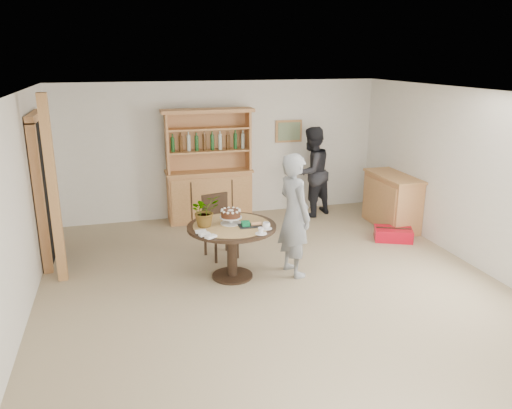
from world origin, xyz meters
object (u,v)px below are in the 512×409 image
object	(u,v)px
hutch	(209,183)
sideboard	(392,201)
teen_boy	(294,215)
red_suitcase	(393,234)
dining_table	(232,236)
dining_chair	(218,222)
adult_person	(311,172)

from	to	relation	value
hutch	sideboard	world-z (taller)	hutch
hutch	teen_boy	xyz separation A→B (m)	(0.69, -2.67, 0.16)
red_suitcase	sideboard	bearing A→B (deg)	88.09
dining_table	dining_chair	xyz separation A→B (m)	(-0.02, 0.83, -0.07)
sideboard	adult_person	size ratio (longest dim) A/B	0.75
hutch	sideboard	size ratio (longest dim) A/B	1.62
teen_boy	sideboard	bearing A→B (deg)	-70.49
teen_boy	dining_chair	bearing A→B (deg)	31.34
dining_table	teen_boy	world-z (taller)	teen_boy
sideboard	dining_table	bearing A→B (deg)	-157.38
sideboard	teen_boy	world-z (taller)	teen_boy
hutch	teen_boy	bearing A→B (deg)	-75.44
dining_chair	red_suitcase	bearing A→B (deg)	-17.88
dining_chair	adult_person	distance (m)	2.58
dining_table	sideboard	bearing A→B (deg)	22.62
dining_table	red_suitcase	distance (m)	3.01
hutch	dining_table	world-z (taller)	hutch
dining_table	hutch	bearing A→B (deg)	86.54
dining_chair	teen_boy	xyz separation A→B (m)	(0.87, -0.93, 0.32)
teen_boy	adult_person	size ratio (longest dim) A/B	1.01
hutch	teen_boy	distance (m)	2.77
hutch	adult_person	bearing A→B (deg)	-7.24
teen_boy	red_suitcase	size ratio (longest dim) A/B	2.40
dining_chair	teen_boy	size ratio (longest dim) A/B	0.55
sideboard	dining_table	size ratio (longest dim) A/B	1.05
hutch	red_suitcase	xyz separation A→B (m)	(2.73, -1.88, -0.59)
sideboard	teen_boy	xyz separation A→B (m)	(-2.35, -1.43, 0.38)
red_suitcase	dining_chair	bearing A→B (deg)	-158.38
hutch	adult_person	world-z (taller)	hutch
red_suitcase	teen_boy	bearing A→B (deg)	-134.43
dining_table	red_suitcase	size ratio (longest dim) A/B	1.69
dining_table	adult_person	xyz separation A→B (m)	(2.06, 2.33, 0.24)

